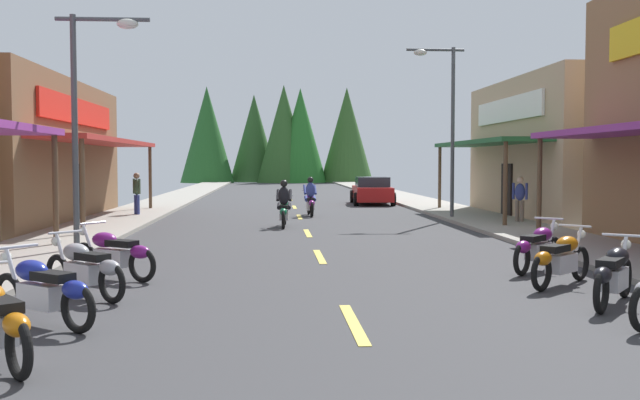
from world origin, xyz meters
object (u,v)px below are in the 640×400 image
(motorcycle_parked_right_3, at_px, (561,258))
(pedestrian_strolling, at_px, (137,191))
(rider_cruising_lead, at_px, (284,207))
(rider_cruising_trailing, at_px, (310,200))
(motorcycle_parked_right_4, at_px, (538,247))
(motorcycle_parked_left_3, at_px, (85,268))
(motorcycle_parked_left_2, at_px, (43,289))
(parked_car_curbside, at_px, (372,191))
(streetlamp_left, at_px, (90,96))
(streetlamp_right, at_px, (444,108))
(motorcycle_parked_left_4, at_px, (113,253))
(pedestrian_by_shop, at_px, (520,197))
(motorcycle_parked_right_2, at_px, (614,273))

(motorcycle_parked_right_3, bearing_deg, pedestrian_strolling, 79.90)
(rider_cruising_lead, relative_size, rider_cruising_trailing, 1.00)
(motorcycle_parked_right_3, relative_size, motorcycle_parked_right_4, 1.03)
(motorcycle_parked_left_3, xyz_separation_m, rider_cruising_trailing, (4.51, 17.04, 0.17))
(motorcycle_parked_right_3, relative_size, motorcycle_parked_left_2, 0.94)
(parked_car_curbside, bearing_deg, motorcycle_parked_left_3, 164.89)
(streetlamp_left, distance_m, rider_cruising_lead, 8.66)
(motorcycle_parked_right_4, bearing_deg, parked_car_curbside, 44.27)
(streetlamp_right, distance_m, pedestrian_strolling, 12.24)
(rider_cruising_trailing, distance_m, pedestrian_strolling, 6.81)
(motorcycle_parked_left_4, relative_size, pedestrian_by_shop, 1.09)
(motorcycle_parked_right_4, height_order, pedestrian_strolling, pedestrian_strolling)
(motorcycle_parked_right_2, relative_size, pedestrian_strolling, 0.99)
(motorcycle_parked_left_2, bearing_deg, streetlamp_right, -81.47)
(motorcycle_parked_right_3, distance_m, motorcycle_parked_right_4, 1.67)
(motorcycle_parked_left_4, bearing_deg, motorcycle_parked_right_3, -154.38)
(motorcycle_parked_right_2, distance_m, motorcycle_parked_left_4, 8.56)
(rider_cruising_lead, bearing_deg, rider_cruising_trailing, -10.57)
(motorcycle_parked_left_2, height_order, pedestrian_by_shop, pedestrian_by_shop)
(rider_cruising_lead, bearing_deg, pedestrian_strolling, 53.74)
(pedestrian_strolling, height_order, parked_car_curbside, pedestrian_strolling)
(pedestrian_by_shop, distance_m, parked_car_curbside, 12.82)
(rider_cruising_lead, bearing_deg, motorcycle_parked_left_3, 167.29)
(motorcycle_parked_right_4, xyz_separation_m, pedestrian_strolling, (-10.48, 14.60, 0.53))
(streetlamp_left, bearing_deg, motorcycle_parked_left_4, -70.85)
(rider_cruising_trailing, relative_size, parked_car_curbside, 0.49)
(pedestrian_by_shop, height_order, parked_car_curbside, pedestrian_by_shop)
(streetlamp_right, distance_m, motorcycle_parked_right_4, 13.22)
(motorcycle_parked_left_3, relative_size, parked_car_curbside, 0.37)
(streetlamp_left, height_order, motorcycle_parked_left_3, streetlamp_left)
(motorcycle_parked_right_3, bearing_deg, motorcycle_parked_right_4, 40.24)
(motorcycle_parked_right_2, relative_size, rider_cruising_lead, 0.81)
(motorcycle_parked_left_2, bearing_deg, pedestrian_strolling, -45.39)
(motorcycle_parked_left_2, distance_m, rider_cruising_trailing, 19.53)
(streetlamp_left, relative_size, motorcycle_parked_left_3, 3.39)
(streetlamp_right, distance_m, motorcycle_parked_right_3, 14.83)
(motorcycle_parked_left_2, bearing_deg, rider_cruising_trailing, -65.68)
(motorcycle_parked_left_4, xyz_separation_m, rider_cruising_lead, (3.32, 10.42, 0.17))
(pedestrian_by_shop, distance_m, pedestrian_strolling, 14.41)
(streetlamp_right, xyz_separation_m, pedestrian_by_shop, (2.08, -2.37, -3.19))
(motorcycle_parked_left_3, height_order, rider_cruising_lead, rider_cruising_lead)
(motorcycle_parked_left_4, bearing_deg, pedestrian_by_shop, -102.25)
(rider_cruising_trailing, height_order, pedestrian_by_shop, pedestrian_by_shop)
(streetlamp_left, distance_m, motorcycle_parked_left_4, 5.10)
(streetlamp_right, height_order, motorcycle_parked_left_4, streetlamp_right)
(pedestrian_strolling, bearing_deg, motorcycle_parked_right_3, 86.52)
(pedestrian_by_shop, height_order, pedestrian_strolling, pedestrian_strolling)
(streetlamp_right, distance_m, motorcycle_parked_left_3, 17.95)
(streetlamp_right, height_order, rider_cruising_trailing, streetlamp_right)
(motorcycle_parked_right_3, height_order, rider_cruising_lead, rider_cruising_lead)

